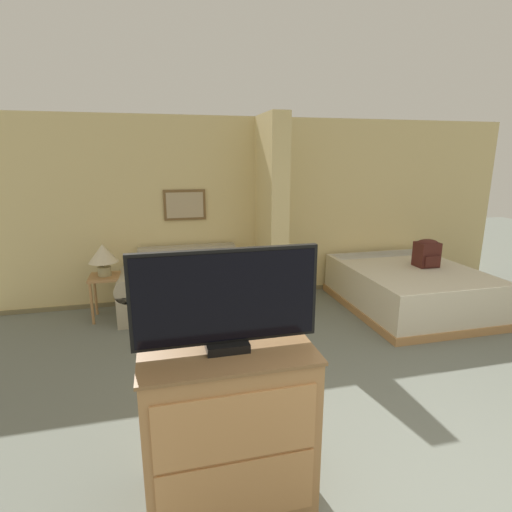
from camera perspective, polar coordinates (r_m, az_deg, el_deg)
wall_back at (r=5.98m, az=1.90°, el=6.69°), size 7.71×0.16×2.60m
wall_partition_pillar at (r=5.48m, az=2.17°, el=6.06°), size 0.24×0.87×2.60m
couch at (r=5.52m, az=-9.35°, el=-4.59°), size 1.89×0.84×0.84m
coffee_table at (r=4.59m, az=-8.70°, el=-7.72°), size 0.71×0.40×0.43m
side_table at (r=5.49m, az=-20.66°, el=-3.80°), size 0.39×0.39×0.58m
table_lamp at (r=5.39m, az=-21.02°, el=0.14°), size 0.36×0.36×0.41m
tv_dresser at (r=2.60m, az=-3.91°, el=-23.05°), size 1.00×0.56×1.00m
tv at (r=2.21m, az=-4.26°, el=-6.30°), size 1.04×0.16×0.59m
bed at (r=5.93m, az=20.81°, el=-4.19°), size 1.64×2.03×0.59m
backpack at (r=5.93m, az=23.23°, el=0.46°), size 0.29×0.26×0.38m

